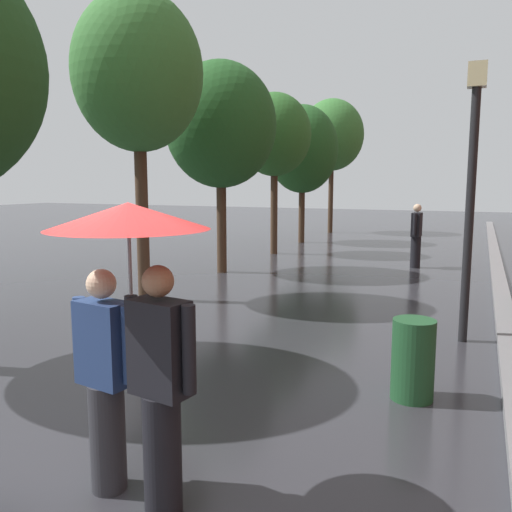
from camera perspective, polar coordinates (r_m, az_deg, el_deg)
name	(u,v)px	position (r m, az deg, el deg)	size (l,w,h in m)	color
ground_plane	(62,489)	(4.48, -20.33, -22.66)	(80.00, 80.00, 0.00)	#2D2D33
kerb_strip	(499,280)	(12.94, 24.90, -2.43)	(0.30, 36.00, 0.12)	slate
street_tree_1	(138,74)	(10.25, -12.73, 18.78)	(2.36, 2.36, 5.64)	#473323
street_tree_2	(221,126)	(13.06, -3.86, 13.98)	(2.70, 2.70, 5.12)	#473323
street_tree_3	(274,135)	(16.41, 2.01, 12.98)	(2.25, 2.25, 4.93)	#473323
street_tree_4	(302,149)	(19.55, 5.07, 11.47)	(2.59, 2.59, 5.01)	#473323
street_tree_5	(332,135)	(23.55, 8.26, 12.87)	(2.75, 2.75, 5.80)	#473323
couple_under_umbrella	(131,310)	(3.67, -13.47, -5.73)	(1.11, 1.09, 2.12)	#2D2D33
street_lamp_post	(471,181)	(7.80, 22.39, 7.55)	(0.24, 0.24, 3.82)	black
litter_bin	(413,360)	(5.77, 16.71, -10.74)	(0.44, 0.44, 0.85)	#1E4C28
pedestrian_walking_midground	(416,235)	(14.34, 17.03, 2.16)	(0.26, 0.59, 1.68)	black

